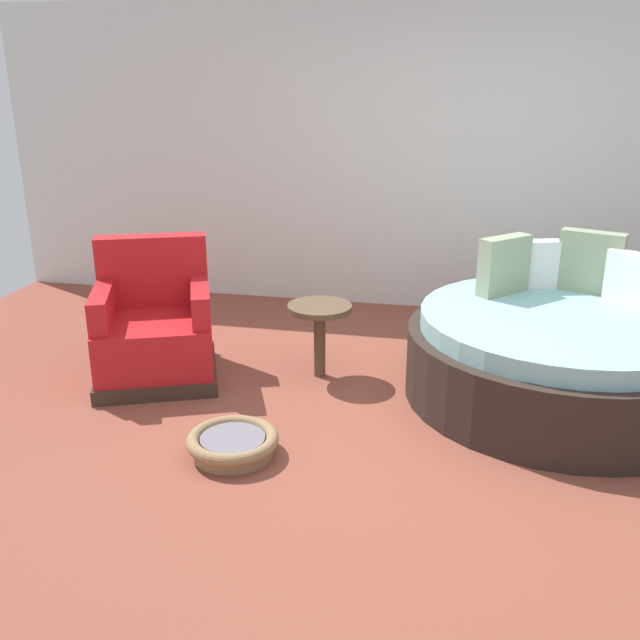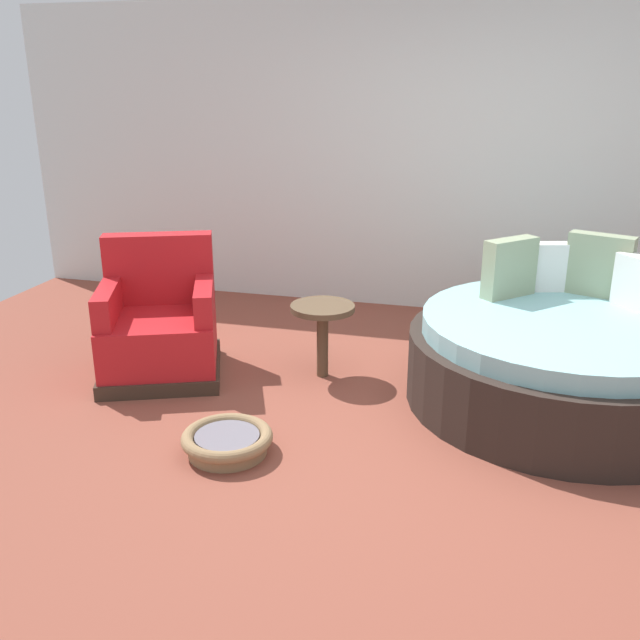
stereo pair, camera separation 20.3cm
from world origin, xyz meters
TOP-DOWN VIEW (x-y plane):
  - ground_plane at (0.00, 0.00)m, footprint 8.00×8.00m
  - back_wall at (0.00, 2.47)m, footprint 8.00×0.12m
  - round_daybed at (0.92, 0.70)m, footprint 1.96×1.96m
  - red_armchair at (-1.78, 0.47)m, footprint 1.04×1.04m
  - pet_basket at (-0.91, -0.47)m, footprint 0.51×0.51m
  - side_table at (-0.67, 0.70)m, footprint 0.44×0.44m

SIDE VIEW (x-z plane):
  - ground_plane at x=0.00m, z-range -0.02..0.00m
  - pet_basket at x=-0.91m, z-range 0.01..0.14m
  - round_daybed at x=0.92m, z-range -0.20..0.79m
  - red_armchair at x=-1.78m, z-range -0.14..0.80m
  - side_table at x=-0.67m, z-range 0.17..0.69m
  - back_wall at x=0.00m, z-range 0.00..2.61m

